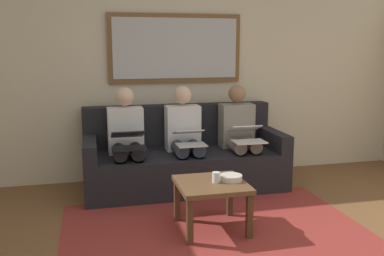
# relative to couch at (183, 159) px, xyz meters

# --- Properties ---
(wall_rear) EXTENTS (6.00, 0.12, 2.60)m
(wall_rear) POSITION_rel_couch_xyz_m (0.00, -0.48, 0.99)
(wall_rear) COLOR beige
(wall_rear) RESTS_ON ground_plane
(area_rug) EXTENTS (2.60, 1.80, 0.01)m
(area_rug) POSITION_rel_couch_xyz_m (0.00, 1.27, -0.31)
(area_rug) COLOR maroon
(area_rug) RESTS_ON ground_plane
(couch) EXTENTS (2.20, 0.90, 0.90)m
(couch) POSITION_rel_couch_xyz_m (0.00, 0.00, 0.00)
(couch) COLOR black
(couch) RESTS_ON ground_plane
(framed_mirror) EXTENTS (1.57, 0.05, 0.79)m
(framed_mirror) POSITION_rel_couch_xyz_m (0.00, -0.39, 1.24)
(framed_mirror) COLOR brown
(coffee_table) EXTENTS (0.59, 0.59, 0.42)m
(coffee_table) POSITION_rel_couch_xyz_m (0.02, 1.22, 0.05)
(coffee_table) COLOR brown
(coffee_table) RESTS_ON ground_plane
(cup) EXTENTS (0.07, 0.07, 0.09)m
(cup) POSITION_rel_couch_xyz_m (-0.02, 1.23, 0.16)
(cup) COLOR silver
(cup) RESTS_ON coffee_table
(bowl) EXTENTS (0.19, 0.19, 0.05)m
(bowl) POSITION_rel_couch_xyz_m (-0.16, 1.21, 0.14)
(bowl) COLOR beige
(bowl) RESTS_ON coffee_table
(person_left) EXTENTS (0.38, 0.58, 1.14)m
(person_left) POSITION_rel_couch_xyz_m (-0.64, 0.07, 0.30)
(person_left) COLOR gray
(person_left) RESTS_ON couch
(laptop_white) EXTENTS (0.34, 0.39, 0.17)m
(laptop_white) POSITION_rel_couch_xyz_m (-0.64, 0.30, 0.32)
(laptop_white) COLOR white
(person_middle) EXTENTS (0.38, 0.58, 1.14)m
(person_middle) POSITION_rel_couch_xyz_m (0.00, 0.07, 0.30)
(person_middle) COLOR silver
(person_middle) RESTS_ON couch
(laptop_silver) EXTENTS (0.30, 0.36, 0.15)m
(laptop_silver) POSITION_rel_couch_xyz_m (0.00, 0.31, 0.32)
(laptop_silver) COLOR silver
(person_right) EXTENTS (0.38, 0.58, 1.14)m
(person_right) POSITION_rel_couch_xyz_m (0.64, 0.07, 0.30)
(person_right) COLOR silver
(person_right) RESTS_ON couch
(laptop_black) EXTENTS (0.34, 0.38, 0.17)m
(laptop_black) POSITION_rel_couch_xyz_m (0.64, 0.30, 0.32)
(laptop_black) COLOR black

